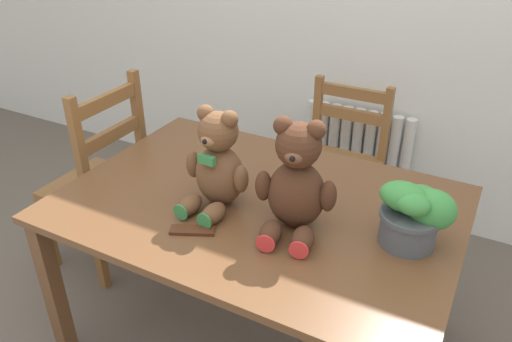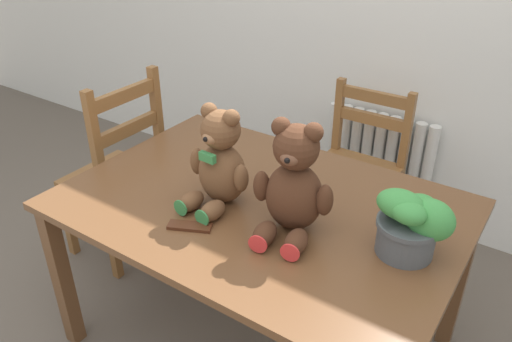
{
  "view_description": "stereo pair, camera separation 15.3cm",
  "coord_description": "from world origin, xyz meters",
  "px_view_note": "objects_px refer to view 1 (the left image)",
  "views": [
    {
      "loc": [
        0.72,
        -0.87,
        1.72
      ],
      "look_at": [
        0.03,
        0.43,
        0.88
      ],
      "focal_mm": 35.0,
      "sensor_mm": 36.0,
      "label": 1
    },
    {
      "loc": [
        0.85,
        -0.79,
        1.72
      ],
      "look_at": [
        0.03,
        0.43,
        0.88
      ],
      "focal_mm": 35.0,
      "sensor_mm": 36.0,
      "label": 2
    }
  ],
  "objects_px": {
    "teddy_bear_left": "(217,165)",
    "teddy_bear_right": "(296,184)",
    "chocolate_bar": "(192,230)",
    "wooden_chair_behind": "(338,164)",
    "wooden_chair_side": "(100,181)",
    "potted_plant": "(414,212)"
  },
  "relations": [
    {
      "from": "wooden_chair_side",
      "to": "chocolate_bar",
      "type": "bearing_deg",
      "value": -115.51
    },
    {
      "from": "potted_plant",
      "to": "wooden_chair_behind",
      "type": "bearing_deg",
      "value": 121.38
    },
    {
      "from": "wooden_chair_side",
      "to": "potted_plant",
      "type": "height_order",
      "value": "wooden_chair_side"
    },
    {
      "from": "wooden_chair_behind",
      "to": "teddy_bear_right",
      "type": "bearing_deg",
      "value": 99.93
    },
    {
      "from": "teddy_bear_left",
      "to": "teddy_bear_right",
      "type": "distance_m",
      "value": 0.3
    },
    {
      "from": "potted_plant",
      "to": "teddy_bear_right",
      "type": "bearing_deg",
      "value": -165.57
    },
    {
      "from": "teddy_bear_right",
      "to": "potted_plant",
      "type": "distance_m",
      "value": 0.38
    },
    {
      "from": "potted_plant",
      "to": "chocolate_bar",
      "type": "relative_size",
      "value": 1.57
    },
    {
      "from": "wooden_chair_behind",
      "to": "teddy_bear_left",
      "type": "xyz_separation_m",
      "value": [
        -0.13,
        -0.97,
        0.43
      ]
    },
    {
      "from": "teddy_bear_left",
      "to": "potted_plant",
      "type": "distance_m",
      "value": 0.68
    },
    {
      "from": "wooden_chair_behind",
      "to": "potted_plant",
      "type": "bearing_deg",
      "value": 121.38
    },
    {
      "from": "wooden_chair_behind",
      "to": "wooden_chair_side",
      "type": "distance_m",
      "value": 1.22
    },
    {
      "from": "teddy_bear_left",
      "to": "teddy_bear_right",
      "type": "xyz_separation_m",
      "value": [
        0.3,
        -0.0,
        0.01
      ]
    },
    {
      "from": "chocolate_bar",
      "to": "wooden_chair_behind",
      "type": "bearing_deg",
      "value": 84.27
    },
    {
      "from": "wooden_chair_behind",
      "to": "chocolate_bar",
      "type": "distance_m",
      "value": 1.21
    },
    {
      "from": "wooden_chair_behind",
      "to": "chocolate_bar",
      "type": "relative_size",
      "value": 5.71
    },
    {
      "from": "wooden_chair_behind",
      "to": "teddy_bear_right",
      "type": "height_order",
      "value": "teddy_bear_right"
    },
    {
      "from": "teddy_bear_right",
      "to": "chocolate_bar",
      "type": "xyz_separation_m",
      "value": [
        -0.29,
        -0.19,
        -0.16
      ]
    },
    {
      "from": "wooden_chair_side",
      "to": "teddy_bear_left",
      "type": "bearing_deg",
      "value": -104.17
    },
    {
      "from": "wooden_chair_side",
      "to": "chocolate_bar",
      "type": "distance_m",
      "value": 0.96
    },
    {
      "from": "teddy_bear_right",
      "to": "potted_plant",
      "type": "relative_size",
      "value": 1.67
    },
    {
      "from": "potted_plant",
      "to": "wooden_chair_side",
      "type": "bearing_deg",
      "value": 175.64
    }
  ]
}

